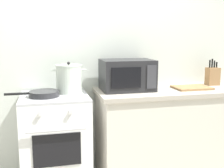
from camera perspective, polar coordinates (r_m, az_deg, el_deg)
The scene contains 9 objects.
back_wall at distance 2.98m, azimuth 0.46°, elevation 6.01°, with size 4.40×0.10×2.50m, color silver.
lower_cabinet_right at distance 3.02m, azimuth 13.37°, elevation -9.91°, with size 1.64×0.56×0.88m, color beige.
countertop_right at distance 2.91m, azimuth 13.72°, elevation -1.33°, with size 1.70×0.60×0.04m, color #ADA393.
stove at distance 2.70m, azimuth -11.39°, elevation -11.84°, with size 0.60×0.64×0.92m.
stock_pot at distance 2.63m, azimuth -8.79°, elevation 1.07°, with size 0.33×0.24×0.29m.
frying_pan at distance 2.52m, azimuth -13.86°, elevation -1.95°, with size 0.46×0.26×0.05m.
microwave at distance 2.73m, azimuth 3.08°, elevation 1.86°, with size 0.50×0.37×0.30m.
cutting_board at distance 2.94m, azimuth 15.99°, elevation -0.71°, with size 0.36×0.26×0.02m, color #997047.
knife_block at distance 3.21m, azimuth 19.87°, elevation 1.56°, with size 0.13×0.10×0.28m.
Camera 1 is at (-0.42, -1.91, 1.44)m, focal length 44.71 mm.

